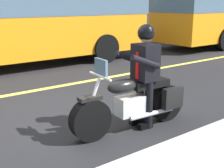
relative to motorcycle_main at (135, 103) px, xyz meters
The scene contains 4 objects.
ground_plane 1.52m from the motorcycle_main, 50.61° to the right, with size 80.00×80.00×0.00m, color black.
lane_center_stripe 3.28m from the motorcycle_main, 73.60° to the right, with size 60.00×0.16×0.01m, color #E5DB4C.
motorcycle_main is the anchor object (origin of this frame).
rider_main 0.61m from the motorcycle_main, behind, with size 0.64×0.57×1.74m.
Camera 1 is at (2.20, 4.68, 2.07)m, focal length 47.84 mm.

